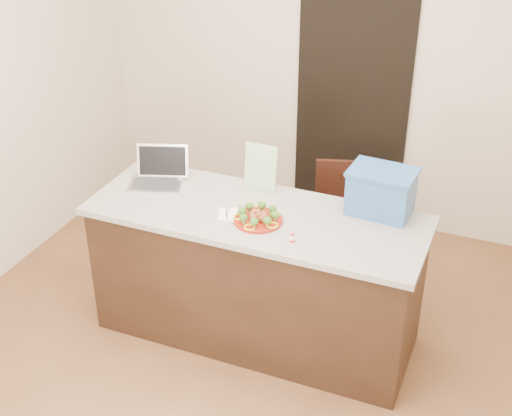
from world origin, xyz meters
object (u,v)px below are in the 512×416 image
at_px(chair, 336,212).
at_px(blue_box, 381,191).
at_px(island, 256,275).
at_px(yogurt_bottle, 292,240).
at_px(napkin, 231,214).
at_px(laptop, 159,173).
at_px(plate, 258,220).

bearing_deg(chair, blue_box, -72.14).
height_order(island, yogurt_bottle, yogurt_bottle).
bearing_deg(chair, yogurt_bottle, -103.21).
relative_size(napkin, yogurt_bottle, 2.41).
xyz_separation_m(yogurt_bottle, laptop, (-1.05, 0.37, 0.04)).
height_order(island, chair, island).
bearing_deg(napkin, laptop, 161.11).
distance_m(island, napkin, 0.49).
bearing_deg(island, plate, -61.72).
distance_m(island, laptop, 0.91).
bearing_deg(island, chair, 74.89).
distance_m(napkin, blue_box, 0.90).
relative_size(plate, chair, 0.34).
relative_size(island, blue_box, 5.11).
bearing_deg(napkin, chair, 69.17).
bearing_deg(island, yogurt_bottle, -37.21).
bearing_deg(napkin, plate, -4.27).
xyz_separation_m(island, laptop, (-0.73, 0.13, 0.52)).
relative_size(island, plate, 7.10).
xyz_separation_m(plate, blue_box, (0.63, 0.38, 0.13)).
distance_m(island, chair, 0.95).
height_order(laptop, chair, laptop).
bearing_deg(laptop, chair, 19.65).
height_order(plate, laptop, laptop).
xyz_separation_m(blue_box, chair, (-0.43, 0.63, -0.57)).
bearing_deg(laptop, island, -29.15).
bearing_deg(blue_box, napkin, -151.94).
bearing_deg(plate, blue_box, 31.08).
bearing_deg(napkin, island, 30.57).
bearing_deg(yogurt_bottle, island, 142.79).
xyz_separation_m(island, yogurt_bottle, (0.32, -0.24, 0.48)).
bearing_deg(chair, laptop, -157.75).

